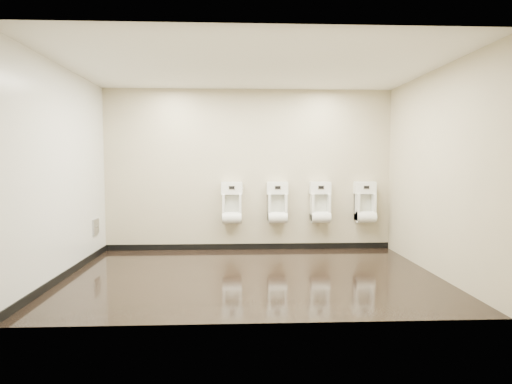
% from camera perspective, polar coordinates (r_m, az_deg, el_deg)
% --- Properties ---
extents(ground, '(5.00, 3.50, 0.00)m').
position_cam_1_polar(ground, '(5.94, -0.49, -11.02)').
color(ground, black).
rests_on(ground, ground).
extents(ceiling, '(5.00, 3.50, 0.00)m').
position_cam_1_polar(ceiling, '(5.87, -0.51, 16.41)').
color(ceiling, white).
extents(back_wall, '(5.00, 0.02, 2.80)m').
position_cam_1_polar(back_wall, '(7.48, -0.98, 2.94)').
color(back_wall, '#B8AD8B').
rests_on(back_wall, ground).
extents(front_wall, '(5.00, 0.02, 2.80)m').
position_cam_1_polar(front_wall, '(3.99, 0.42, 2.01)').
color(front_wall, '#B8AD8B').
rests_on(front_wall, ground).
extents(left_wall, '(0.02, 3.50, 2.80)m').
position_cam_1_polar(left_wall, '(6.17, -24.39, 2.36)').
color(left_wall, '#B8AD8B').
rests_on(left_wall, ground).
extents(right_wall, '(0.02, 3.50, 2.80)m').
position_cam_1_polar(right_wall, '(6.34, 22.74, 2.44)').
color(right_wall, '#B8AD8B').
rests_on(right_wall, ground).
extents(tile_overlay_left, '(0.01, 3.50, 2.80)m').
position_cam_1_polar(tile_overlay_left, '(6.17, -24.35, 2.36)').
color(tile_overlay_left, white).
rests_on(tile_overlay_left, ground).
extents(skirting_back, '(5.00, 0.02, 0.10)m').
position_cam_1_polar(skirting_back, '(7.62, -0.97, -7.27)').
color(skirting_back, black).
rests_on(skirting_back, ground).
extents(skirting_left, '(0.02, 3.50, 0.10)m').
position_cam_1_polar(skirting_left, '(6.34, -23.94, -9.92)').
color(skirting_left, black).
rests_on(skirting_left, ground).
extents(access_panel, '(0.04, 0.25, 0.25)m').
position_cam_1_polar(access_panel, '(7.37, -20.59, -4.36)').
color(access_panel, '#9E9EA3').
rests_on(access_panel, left_wall).
extents(urinal_0, '(0.38, 0.28, 0.70)m').
position_cam_1_polar(urinal_0, '(7.39, -3.24, -1.86)').
color(urinal_0, white).
rests_on(urinal_0, back_wall).
extents(urinal_1, '(0.38, 0.28, 0.70)m').
position_cam_1_polar(urinal_1, '(7.43, 2.87, -1.83)').
color(urinal_1, white).
rests_on(urinal_1, back_wall).
extents(urinal_2, '(0.38, 0.28, 0.70)m').
position_cam_1_polar(urinal_2, '(7.54, 8.56, -1.79)').
color(urinal_2, white).
rests_on(urinal_2, back_wall).
extents(urinal_3, '(0.38, 0.28, 0.70)m').
position_cam_1_polar(urinal_3, '(7.73, 14.36, -1.73)').
color(urinal_3, white).
rests_on(urinal_3, back_wall).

